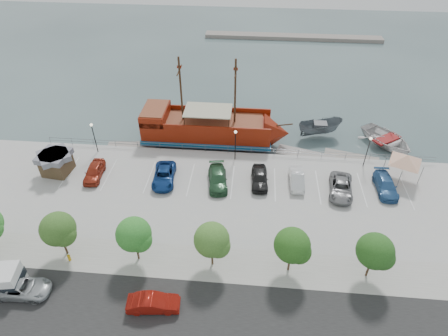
{
  "coord_description": "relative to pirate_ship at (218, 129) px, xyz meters",
  "views": [
    {
      "loc": [
        2.05,
        -31.69,
        28.6
      ],
      "look_at": [
        -1.0,
        2.0,
        2.0
      ],
      "focal_mm": 30.0,
      "sensor_mm": 36.0,
      "label": 1
    }
  ],
  "objects": [
    {
      "name": "parked_car_f",
      "position": [
        10.21,
        -9.18,
        -0.41
      ],
      "size": [
        1.62,
        4.48,
        1.47
      ],
      "primitive_type": "imported",
      "rotation": [
        0.0,
        0.0,
        0.02
      ],
      "color": "white",
      "rests_on": "land_slab"
    },
    {
      "name": "street",
      "position": [
        2.73,
        -27.51,
        -1.13
      ],
      "size": [
        100.0,
        8.0,
        0.04
      ],
      "primitive_type": "cube",
      "color": "black",
      "rests_on": "land_slab"
    },
    {
      "name": "dock_east",
      "position": [
        17.92,
        -2.31,
        -1.94
      ],
      "size": [
        7.22,
        3.57,
        0.4
      ],
      "primitive_type": "cube",
      "rotation": [
        0.0,
        0.0,
        -0.24
      ],
      "color": "gray",
      "rests_on": "ground"
    },
    {
      "name": "seawall_railing",
      "position": [
        2.73,
        -3.71,
        -0.61
      ],
      "size": [
        50.0,
        0.06,
        1.0
      ],
      "color": "slate",
      "rests_on": "land_slab"
    },
    {
      "name": "tree_f",
      "position": [
        15.88,
        -21.58,
        2.16
      ],
      "size": [
        3.3,
        3.2,
        5.0
      ],
      "color": "#473321",
      "rests_on": "sidewalk"
    },
    {
      "name": "pirate_ship",
      "position": [
        0.0,
        0.0,
        0.0
      ],
      "size": [
        20.3,
        5.72,
        12.78
      ],
      "rotation": [
        0.0,
        0.0,
        0.0
      ],
      "color": "maroon",
      "rests_on": "ground"
    },
    {
      "name": "canopy_tent",
      "position": [
        22.59,
        -6.99,
        2.21
      ],
      "size": [
        5.96,
        5.96,
        3.85
      ],
      "rotation": [
        0.0,
        0.0,
        0.36
      ],
      "color": "slate",
      "rests_on": "land_slab"
    },
    {
      "name": "tree_d",
      "position": [
        1.88,
        -21.58,
        2.16
      ],
      "size": [
        3.3,
        3.2,
        5.0
      ],
      "color": "#473321",
      "rests_on": "sidewalk"
    },
    {
      "name": "tree_e",
      "position": [
        8.88,
        -21.58,
        2.16
      ],
      "size": [
        3.3,
        3.2,
        5.0
      ],
      "color": "#473321",
      "rests_on": "sidewalk"
    },
    {
      "name": "parked_car_g",
      "position": [
        15.08,
        -10.29,
        -0.4
      ],
      "size": [
        3.19,
        5.65,
        1.49
      ],
      "primitive_type": "imported",
      "rotation": [
        0.0,
        0.0,
        -0.14
      ],
      "color": "gray",
      "rests_on": "land_slab"
    },
    {
      "name": "far_shore",
      "position": [
        12.73,
        43.49,
        -1.74
      ],
      "size": [
        40.0,
        3.0,
        0.8
      ],
      "primitive_type": "cube",
      "color": "gray",
      "rests_on": "ground"
    },
    {
      "name": "tree_b",
      "position": [
        -12.12,
        -21.58,
        2.16
      ],
      "size": [
        3.3,
        3.2,
        5.0
      ],
      "color": "#473321",
      "rests_on": "sidewalk"
    },
    {
      "name": "lamp_post_right",
      "position": [
        18.73,
        -5.01,
        1.8
      ],
      "size": [
        0.36,
        0.36,
        4.28
      ],
      "color": "black",
      "rests_on": "land_slab"
    },
    {
      "name": "speedboat",
      "position": [
        23.17,
        1.36,
        -1.34
      ],
      "size": [
        8.95,
        9.5,
        1.6
      ],
      "primitive_type": "imported",
      "rotation": [
        0.0,
        0.0,
        0.61
      ],
      "color": "silver",
      "rests_on": "ground"
    },
    {
      "name": "parked_car_e",
      "position": [
        5.89,
        -9.44,
        -0.34
      ],
      "size": [
        2.09,
        4.77,
        1.6
      ],
      "primitive_type": "imported",
      "rotation": [
        0.0,
        0.0,
        0.04
      ],
      "color": "black",
      "rests_on": "land_slab"
    },
    {
      "name": "dock_mid",
      "position": [
        11.95,
        -2.31,
        -1.92
      ],
      "size": [
        7.94,
        4.25,
        0.44
      ],
      "primitive_type": "cube",
      "rotation": [
        0.0,
        0.0,
        -0.29
      ],
      "color": "gray",
      "rests_on": "ground"
    },
    {
      "name": "fire_hydrant",
      "position": [
        -11.67,
        -22.31,
        -0.7
      ],
      "size": [
        0.28,
        0.28,
        0.81
      ],
      "rotation": [
        0.0,
        0.0,
        -0.09
      ],
      "color": "#C5910D",
      "rests_on": "sidewalk"
    },
    {
      "name": "parked_car_h",
      "position": [
        20.24,
        -9.4,
        -0.41
      ],
      "size": [
        2.16,
        5.1,
        1.47
      ],
      "primitive_type": "imported",
      "rotation": [
        0.0,
        0.0,
        0.02
      ],
      "color": "#2E5A90",
      "rests_on": "land_slab"
    },
    {
      "name": "street_sedan",
      "position": [
        -2.62,
        -26.42,
        -0.42
      ],
      "size": [
        4.5,
        1.97,
        1.44
      ],
      "primitive_type": "imported",
      "rotation": [
        0.0,
        0.0,
        1.68
      ],
      "color": "maroon",
      "rests_on": "street"
    },
    {
      "name": "ground",
      "position": [
        2.73,
        -11.51,
        -2.14
      ],
      "size": [
        160.0,
        160.0,
        0.0
      ],
      "primitive_type": "plane",
      "color": "#3C4C4F"
    },
    {
      "name": "parked_car_a",
      "position": [
        -13.76,
        -10.01,
        -0.37
      ],
      "size": [
        2.18,
        4.68,
        1.55
      ],
      "primitive_type": "imported",
      "rotation": [
        0.0,
        0.0,
        0.08
      ],
      "color": "maroon",
      "rests_on": "land_slab"
    },
    {
      "name": "shed",
      "position": [
        -18.5,
        -9.53,
        0.31
      ],
      "size": [
        3.67,
        3.67,
        2.73
      ],
      "rotation": [
        0.0,
        0.0,
        -0.11
      ],
      "color": "#4C3924",
      "rests_on": "land_slab"
    },
    {
      "name": "lamp_post_mid",
      "position": [
        2.73,
        -5.01,
        1.8
      ],
      "size": [
        0.36,
        0.36,
        4.28
      ],
      "color": "black",
      "rests_on": "land_slab"
    },
    {
      "name": "dock_west",
      "position": [
        -11.63,
        -2.31,
        -1.95
      ],
      "size": [
        6.81,
        2.58,
        0.38
      ],
      "primitive_type": "cube",
      "rotation": [
        0.0,
        0.0,
        0.1
      ],
      "color": "gray",
      "rests_on": "ground"
    },
    {
      "name": "parked_car_d",
      "position": [
        1.03,
        -10.0,
        -0.38
      ],
      "size": [
        2.92,
        5.5,
        1.52
      ],
      "primitive_type": "imported",
      "rotation": [
        0.0,
        0.0,
        0.16
      ],
      "color": "#285332",
      "rests_on": "land_slab"
    },
    {
      "name": "patrol_boat",
      "position": [
        14.2,
        2.84,
        -0.92
      ],
      "size": [
        6.72,
        3.87,
        2.45
      ],
      "primitive_type": "imported",
      "rotation": [
        0.0,
        0.0,
        1.82
      ],
      "color": "slate",
      "rests_on": "ground"
    },
    {
      "name": "street_van",
      "position": [
        -14.17,
        -26.03,
        -0.47
      ],
      "size": [
        4.9,
        2.37,
        1.34
      ],
      "primitive_type": "imported",
      "rotation": [
        0.0,
        0.0,
        1.6
      ],
      "color": "#9BA0A3",
      "rests_on": "street"
    },
    {
      "name": "parked_car_c",
      "position": [
        -5.31,
        -10.01,
        -0.4
      ],
      "size": [
        2.94,
        5.52,
        1.48
      ],
      "primitive_type": "imported",
      "rotation": [
        0.0,
        0.0,
        0.09
      ],
      "color": "navy",
      "rests_on": "land_slab"
    },
    {
      "name": "lamp_post_left",
      "position": [
        -15.27,
        -5.01,
        1.8
      ],
      "size": [
        0.36,
        0.36,
        4.28
      ],
      "color": "black",
      "rests_on": "land_slab"
    },
    {
      "name": "tree_c",
      "position": [
        -5.12,
        -21.58,
        2.16
      ],
      "size": [
        3.3,
        3.2,
        5.0
      ],
      "color": "#473321",
      "rests_on": "sidewalk"
    },
    {
      "name": "sidewalk",
      "position": [
        2.73,
        -21.51,
        -1.13
      ],
      "size": [
        100.0,
        4.0,
        0.05
      ],
      "primitive_type": "cube",
      "color": "#99958F",
      "rests_on": "land_slab"
    }
  ]
}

